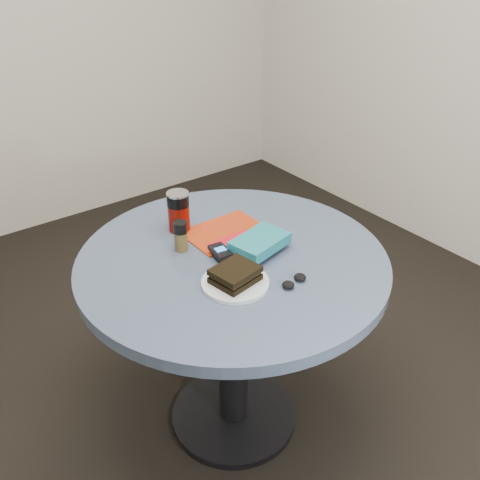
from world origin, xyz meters
TOP-DOWN VIEW (x-y plane):
  - ground at (0.00, 0.00)m, footprint 4.00×4.00m
  - table at (0.00, 0.00)m, footprint 1.00×1.00m
  - plate at (-0.09, -0.13)m, footprint 0.24×0.24m
  - sandwich at (-0.09, -0.13)m, footprint 0.14×0.13m
  - soda_can at (-0.05, 0.25)m, footprint 0.10×0.10m
  - pepper_grinder at (-0.11, 0.13)m, footprint 0.05×0.05m
  - magazine at (0.07, 0.14)m, footprint 0.27×0.20m
  - red_book at (0.05, 0.03)m, footprint 0.16×0.11m
  - novel at (0.09, -0.03)m, footprint 0.21×0.16m
  - mp3_player at (-0.04, 0.01)m, footprint 0.06×0.09m
  - headphones at (0.06, -0.23)m, footprint 0.10×0.05m

SIDE VIEW (x-z plane):
  - ground at x=0.00m, z-range 0.00..0.00m
  - table at x=0.00m, z-range 0.21..0.96m
  - magazine at x=0.07m, z-range 0.75..0.75m
  - plate at x=-0.09m, z-range 0.75..0.76m
  - headphones at x=0.06m, z-range 0.75..0.77m
  - red_book at x=0.05m, z-range 0.75..0.77m
  - mp3_player at x=-0.04m, z-range 0.77..0.78m
  - sandwich at x=-0.09m, z-range 0.76..0.81m
  - novel at x=0.09m, z-range 0.77..0.80m
  - pepper_grinder at x=-0.11m, z-range 0.75..0.85m
  - soda_can at x=-0.05m, z-range 0.75..0.89m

